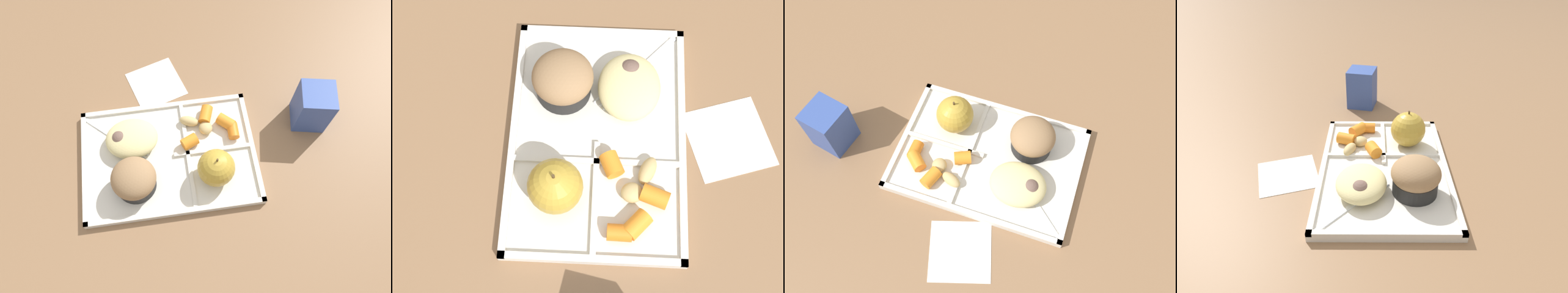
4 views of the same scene
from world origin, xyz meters
The scene contains 18 objects.
ground centered at (0.00, 0.00, 0.00)m, with size 6.00×6.00×0.00m, color #846042.
lunch_tray centered at (0.00, 0.00, 0.01)m, with size 0.34×0.24×0.02m.
green_apple centered at (-0.08, 0.05, 0.05)m, with size 0.07×0.07×0.08m.
bran_muffin centered at (0.07, 0.05, 0.04)m, with size 0.08×0.08×0.06m.
carrot_slice_small centered at (-0.08, -0.08, 0.02)m, with size 0.02×0.02×0.04m, color orange.
carrot_slice_back centered at (-0.04, -0.02, 0.02)m, with size 0.02×0.02×0.03m, color orange.
carrot_slice_tilted centered at (-0.13, -0.03, 0.02)m, with size 0.02×0.02×0.03m, color orange.
carrot_slice_edge centered at (-0.12, -0.05, 0.02)m, with size 0.02×0.02×0.03m, color orange.
potato_chunk_wedge centered at (-0.08, -0.05, 0.02)m, with size 0.03×0.03×0.02m, color tan.
potato_chunk_browned centered at (-0.05, -0.07, 0.02)m, with size 0.04×0.02×0.02m, color tan.
egg_noodle_pile centered at (0.07, -0.04, 0.03)m, with size 0.10×0.09×0.04m, color beige.
meatball_front centered at (0.05, -0.05, 0.03)m, with size 0.03×0.03×0.03m, color brown.
meatball_back centered at (0.09, -0.04, 0.03)m, with size 0.04×0.04×0.04m, color brown.
meatball_side centered at (0.07, -0.02, 0.03)m, with size 0.03×0.03×0.03m, color brown.
meatball_center centered at (0.07, -0.04, 0.03)m, with size 0.03×0.03×0.03m, color brown.
plastic_fork centered at (0.09, -0.04, 0.01)m, with size 0.12×0.11×0.00m.
milk_carton centered at (-0.29, -0.05, 0.05)m, with size 0.07×0.07×0.10m, color #334C99.
paper_napkin centered at (0.01, -0.18, 0.00)m, with size 0.11×0.11×0.00m, color white.
Camera 3 is at (0.10, -0.35, 0.75)m, focal length 40.48 mm.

